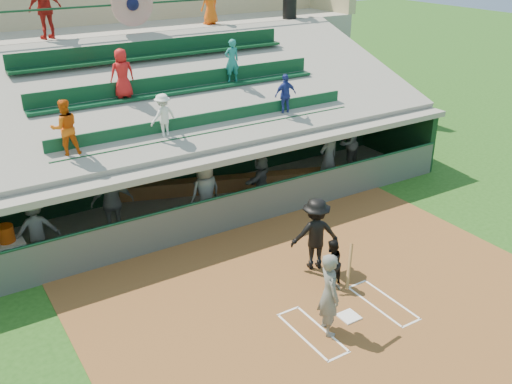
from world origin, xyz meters
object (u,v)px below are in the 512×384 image
white_table (9,256)px  water_cooler (5,234)px  batter_at_plate (330,293)px  home_plate (349,316)px  catcher (331,264)px  trash_bin (290,8)px

white_table → water_cooler: (0.04, 0.08, 0.59)m
batter_at_plate → water_cooler: (-5.26, 6.29, 0.03)m
home_plate → catcher: (0.43, 1.21, 0.60)m
water_cooler → trash_bin: (12.81, 6.09, 4.03)m
catcher → white_table: (-6.43, 4.89, -0.23)m
catcher → white_table: size_ratio=1.45×
water_cooler → batter_at_plate: bearing=-50.1°
batter_at_plate → catcher: batter_at_plate is taller
home_plate → batter_at_plate: (-0.70, -0.11, 0.94)m
water_cooler → trash_bin: trash_bin is taller
catcher → trash_bin: 13.51m
batter_at_plate → white_table: (-5.30, 6.21, -0.56)m
home_plate → catcher: catcher is taller
batter_at_plate → water_cooler: bearing=129.9°
white_table → trash_bin: size_ratio=1.00×
catcher → white_table: 8.08m
batter_at_plate → white_table: bearing=130.5°
water_cooler → white_table: bearing=-117.1°
home_plate → trash_bin: size_ratio=0.50×
catcher → batter_at_plate: bearing=27.7°
home_plate → catcher: bearing=70.2°
white_table → batter_at_plate: bearing=-50.4°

